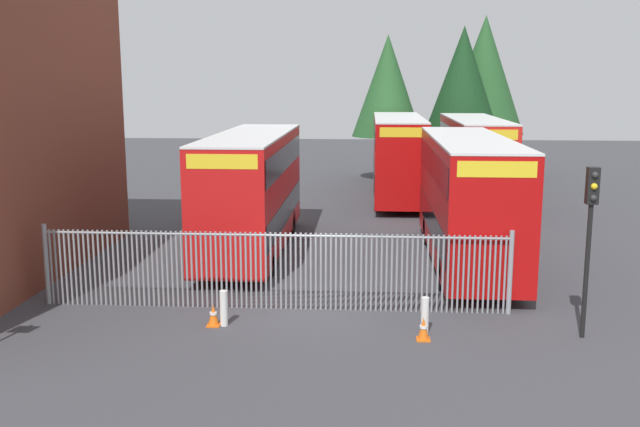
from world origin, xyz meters
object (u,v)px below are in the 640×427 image
(bollard_near_left, at_px, (224,308))
(traffic_cone_by_gate, at_px, (423,329))
(double_decker_bus_behind_fence_right, at_px, (474,157))
(traffic_light_kerbside, at_px, (590,221))
(bollard_center_front, at_px, (425,315))
(double_decker_bus_behind_fence_left, at_px, (252,187))
(double_decker_bus_near_gate, at_px, (468,195))
(double_decker_bus_far_back, at_px, (398,155))
(traffic_cone_mid_forecourt, at_px, (213,315))

(bollard_near_left, height_order, traffic_cone_by_gate, bollard_near_left)
(double_decker_bus_behind_fence_right, xyz_separation_m, traffic_light_kerbside, (0.02, -19.56, 0.56))
(double_decker_bus_behind_fence_right, relative_size, traffic_light_kerbside, 2.51)
(bollard_center_front, bearing_deg, traffic_cone_by_gate, -97.76)
(double_decker_bus_behind_fence_left, bearing_deg, double_decker_bus_near_gate, -9.59)
(double_decker_bus_near_gate, bearing_deg, bollard_center_front, -105.21)
(double_decker_bus_far_back, bearing_deg, traffic_cone_by_gate, -90.38)
(bollard_near_left, xyz_separation_m, traffic_cone_by_gate, (5.15, -0.72, -0.19))
(double_decker_bus_far_back, relative_size, bollard_near_left, 11.38)
(double_decker_bus_near_gate, relative_size, double_decker_bus_far_back, 1.00)
(traffic_cone_by_gate, bearing_deg, double_decker_bus_behind_fence_left, 122.28)
(double_decker_bus_behind_fence_right, distance_m, traffic_light_kerbside, 19.56)
(bollard_center_front, bearing_deg, double_decker_bus_far_back, 89.80)
(double_decker_bus_near_gate, height_order, double_decker_bus_behind_fence_right, same)
(double_decker_bus_near_gate, distance_m, traffic_cone_by_gate, 8.28)
(double_decker_bus_near_gate, bearing_deg, bollard_near_left, -135.71)
(double_decker_bus_behind_fence_left, distance_m, traffic_cone_by_gate, 10.91)
(double_decker_bus_near_gate, height_order, bollard_near_left, double_decker_bus_near_gate)
(double_decker_bus_behind_fence_right, distance_m, bollard_center_front, 20.01)
(double_decker_bus_far_back, height_order, traffic_light_kerbside, double_decker_bus_far_back)
(traffic_cone_mid_forecourt, distance_m, traffic_light_kerbside, 9.81)
(traffic_cone_by_gate, bearing_deg, bollard_center_front, 82.24)
(double_decker_bus_behind_fence_left, bearing_deg, traffic_cone_mid_forecourt, -88.04)
(bollard_center_front, height_order, traffic_cone_mid_forecourt, bollard_center_front)
(double_decker_bus_behind_fence_right, bearing_deg, traffic_cone_by_gate, -101.23)
(traffic_cone_mid_forecourt, bearing_deg, double_decker_bus_near_gate, 43.38)
(double_decker_bus_behind_fence_right, bearing_deg, bollard_near_left, -115.31)
(double_decker_bus_behind_fence_right, height_order, traffic_cone_by_gate, double_decker_bus_behind_fence_right)
(traffic_light_kerbside, bearing_deg, bollard_near_left, 178.39)
(bollard_near_left, distance_m, traffic_light_kerbside, 9.50)
(double_decker_bus_near_gate, xyz_separation_m, traffic_cone_mid_forecourt, (-7.46, -7.05, -2.13))
(double_decker_bus_near_gate, relative_size, traffic_cone_by_gate, 18.32)
(double_decker_bus_behind_fence_left, xyz_separation_m, bollard_center_front, (5.78, -8.54, -1.95))
(double_decker_bus_behind_fence_left, relative_size, bollard_center_front, 11.38)
(double_decker_bus_behind_fence_left, xyz_separation_m, bollard_near_left, (0.56, -8.32, -1.95))
(bollard_near_left, xyz_separation_m, traffic_light_kerbside, (9.15, -0.26, 2.51))
(bollard_center_front, xyz_separation_m, traffic_cone_mid_forecourt, (-5.49, 0.19, -0.19))
(double_decker_bus_far_back, xyz_separation_m, traffic_light_kerbside, (3.86, -20.68, 0.56))
(traffic_cone_mid_forecourt, bearing_deg, double_decker_bus_far_back, 74.79)
(traffic_cone_by_gate, relative_size, traffic_cone_mid_forecourt, 1.00)
(double_decker_bus_behind_fence_right, distance_m, traffic_cone_mid_forecourt, 21.61)
(double_decker_bus_near_gate, distance_m, double_decker_bus_far_back, 13.55)
(double_decker_bus_behind_fence_left, xyz_separation_m, traffic_cone_by_gate, (5.71, -9.04, -2.13))
(double_decker_bus_near_gate, relative_size, traffic_cone_mid_forecourt, 18.32)
(double_decker_bus_behind_fence_left, height_order, traffic_cone_mid_forecourt, double_decker_bus_behind_fence_left)
(traffic_cone_mid_forecourt, relative_size, traffic_light_kerbside, 0.14)
(traffic_cone_mid_forecourt, bearing_deg, bollard_center_front, -1.93)
(traffic_cone_by_gate, bearing_deg, traffic_cone_mid_forecourt, 172.82)
(double_decker_bus_near_gate, xyz_separation_m, double_decker_bus_behind_fence_right, (1.94, 12.29, 0.00))
(traffic_light_kerbside, bearing_deg, traffic_cone_by_gate, -173.38)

